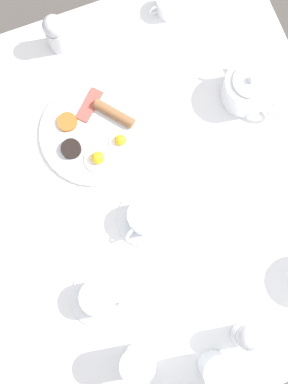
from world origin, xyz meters
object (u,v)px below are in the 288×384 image
teapot_far (248,89)px  pepper_grinder (55,33)px  teacup_with_saucer_left (145,218)px  breakfast_plate (95,133)px  salt_grinder (246,337)px  knife_by_plate (31,228)px  fork_by_plate (29,330)px  water_glass_tall (218,370)px  creamer_jug (169,5)px  water_glass_short (138,363)px  teacup_with_saucer_right (99,298)px

teapot_far → pepper_grinder: 0.48m
teacup_with_saucer_left → pepper_grinder: 0.50m
breakfast_plate → salt_grinder: (-0.15, 0.57, 0.06)m
teapot_far → knife_by_plate: 0.62m
teacup_with_saucer_left → breakfast_plate: bearing=-80.7°
teapot_far → salt_grinder: salt_grinder is taller
fork_by_plate → knife_by_plate: (-0.08, -0.22, -0.00)m
salt_grinder → teacup_with_saucer_left: bearing=-71.1°
teapot_far → teacup_with_saucer_left: bearing=92.7°
breakfast_plate → pepper_grinder: size_ratio=2.14×
breakfast_plate → knife_by_plate: breakfast_plate is taller
teapot_far → breakfast_plate: bearing=56.4°
teapot_far → pepper_grinder: bearing=24.9°
water_glass_tall → creamer_jug: bearing=-104.4°
water_glass_tall → pepper_grinder: 0.87m
pepper_grinder → salt_grinder: same height
teacup_with_saucer_left → salt_grinder: salt_grinder is taller
creamer_jug → salt_grinder: (0.14, 0.81, 0.04)m
knife_by_plate → breakfast_plate: bearing=-143.2°
teacup_with_saucer_left → fork_by_plate: size_ratio=0.90×
breakfast_plate → water_glass_short: 0.54m
creamer_jug → pepper_grinder: bearing=-1.4°
creamer_jug → water_glass_tall: bearing=75.6°
breakfast_plate → pepper_grinder: (0.01, -0.25, 0.06)m
water_glass_tall → salt_grinder: (-0.08, -0.04, -0.00)m
teapot_far → fork_by_plate: (0.68, 0.35, -0.04)m
breakfast_plate → teacup_with_saucer_right: size_ratio=1.98×
teacup_with_saucer_left → salt_grinder: size_ratio=1.08×
creamer_jug → teacup_with_saucer_right: bearing=56.7°
creamer_jug → pepper_grinder: 0.30m
salt_grinder → water_glass_tall: bearing=26.9°
teacup_with_saucer_right → fork_by_plate: teacup_with_saucer_right is taller
teacup_with_saucer_right → water_glass_short: 0.17m
water_glass_short → salt_grinder: bearing=172.3°
knife_by_plate → water_glass_tall: bearing=123.0°
teacup_with_saucer_left → salt_grinder: bearing=108.9°
salt_grinder → creamer_jug: bearing=-99.5°
teapot_far → creamer_jug: bearing=-10.0°
creamer_jug → salt_grinder: 0.83m
teapot_far → creamer_jug: (0.09, -0.28, -0.02)m
teacup_with_saucer_left → water_glass_short: 0.32m
knife_by_plate → creamer_jug: bearing=-141.0°
teacup_with_saucer_right → fork_by_plate: (0.18, 0.01, -0.03)m
pepper_grinder → fork_by_plate: (0.29, 0.64, -0.06)m
breakfast_plate → knife_by_plate: (0.22, 0.16, -0.01)m
teacup_with_saucer_right → teacup_with_saucer_left: bearing=-140.0°
teacup_with_saucer_left → water_glass_tall: bearing=94.4°
teacup_with_saucer_right → knife_by_plate: size_ratio=0.74×
fork_by_plate → knife_by_plate: 0.23m
water_glass_short → pepper_grinder: size_ratio=1.07×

